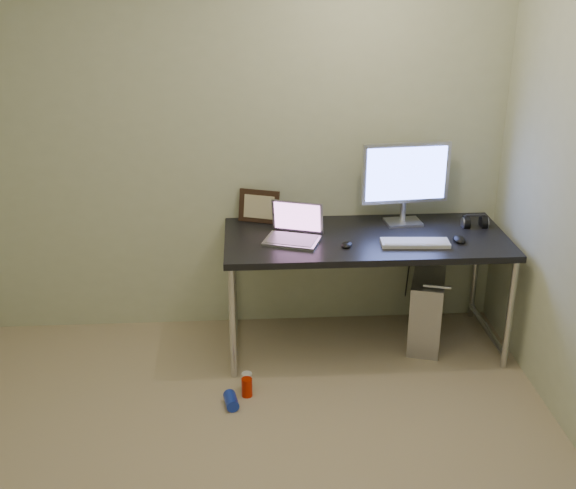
# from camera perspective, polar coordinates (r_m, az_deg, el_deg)

# --- Properties ---
(wall_back) EXTENTS (3.50, 0.02, 2.50)m
(wall_back) POSITION_cam_1_polar(r_m,az_deg,el_deg) (4.57, -4.67, 8.00)
(wall_back) COLOR beige
(wall_back) RESTS_ON ground
(desk) EXTENTS (1.72, 0.75, 0.75)m
(desk) POSITION_cam_1_polar(r_m,az_deg,el_deg) (4.45, 6.15, -0.21)
(desk) COLOR black
(desk) RESTS_ON ground
(tower_computer) EXTENTS (0.32, 0.49, 0.50)m
(tower_computer) POSITION_cam_1_polar(r_m,az_deg,el_deg) (4.72, 10.89, -5.07)
(tower_computer) COLOR #AFAFB4
(tower_computer) RESTS_ON ground
(cable_a) EXTENTS (0.01, 0.16, 0.69)m
(cable_a) POSITION_cam_1_polar(r_m,az_deg,el_deg) (4.93, 9.55, -1.64)
(cable_a) COLOR black
(cable_a) RESTS_ON ground
(cable_b) EXTENTS (0.02, 0.11, 0.71)m
(cable_b) POSITION_cam_1_polar(r_m,az_deg,el_deg) (4.94, 10.61, -1.92)
(cable_b) COLOR black
(cable_b) RESTS_ON ground
(can_red) EXTENTS (0.08, 0.08, 0.11)m
(can_red) POSITION_cam_1_polar(r_m,az_deg,el_deg) (4.20, -3.26, -11.19)
(can_red) COLOR red
(can_red) RESTS_ON ground
(can_white) EXTENTS (0.08, 0.08, 0.11)m
(can_white) POSITION_cam_1_polar(r_m,az_deg,el_deg) (4.25, -3.26, -10.76)
(can_white) COLOR white
(can_white) RESTS_ON ground
(can_blue) EXTENTS (0.09, 0.14, 0.07)m
(can_blue) POSITION_cam_1_polar(r_m,az_deg,el_deg) (4.13, -4.51, -12.20)
(can_blue) COLOR #1A34C6
(can_blue) RESTS_ON ground
(laptop) EXTENTS (0.39, 0.35, 0.22)m
(laptop) POSITION_cam_1_polar(r_m,az_deg,el_deg) (4.34, 0.49, 1.06)
(laptop) COLOR silver
(laptop) RESTS_ON desk
(monitor) EXTENTS (0.56, 0.18, 0.52)m
(monitor) POSITION_cam_1_polar(r_m,az_deg,el_deg) (4.58, 9.28, 5.30)
(monitor) COLOR silver
(monitor) RESTS_ON desk
(keyboard) EXTENTS (0.41, 0.16, 0.02)m
(keyboard) POSITION_cam_1_polar(r_m,az_deg,el_deg) (4.33, 10.00, 0.12)
(keyboard) COLOR silver
(keyboard) RESTS_ON desk
(mouse_right) EXTENTS (0.08, 0.12, 0.04)m
(mouse_right) POSITION_cam_1_polar(r_m,az_deg,el_deg) (4.44, 13.38, 0.50)
(mouse_right) COLOR black
(mouse_right) RESTS_ON desk
(mouse_left) EXTENTS (0.09, 0.11, 0.03)m
(mouse_left) POSITION_cam_1_polar(r_m,az_deg,el_deg) (4.26, 4.67, 0.07)
(mouse_left) COLOR black
(mouse_left) RESTS_ON desk
(headphones) EXTENTS (0.15, 0.09, 0.10)m
(headphones) POSITION_cam_1_polar(r_m,az_deg,el_deg) (4.69, 14.54, 1.69)
(headphones) COLOR black
(headphones) RESTS_ON desk
(picture_frame) EXTENTS (0.27, 0.16, 0.21)m
(picture_frame) POSITION_cam_1_polar(r_m,az_deg,el_deg) (4.61, -2.32, 3.04)
(picture_frame) COLOR black
(picture_frame) RESTS_ON desk
(webcam) EXTENTS (0.04, 0.03, 0.11)m
(webcam) POSITION_cam_1_polar(r_m,az_deg,el_deg) (4.62, 0.08, 2.79)
(webcam) COLOR silver
(webcam) RESTS_ON desk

